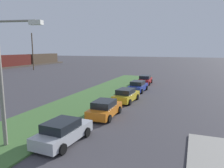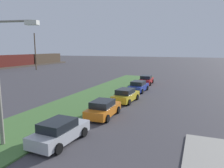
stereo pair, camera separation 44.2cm
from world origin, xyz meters
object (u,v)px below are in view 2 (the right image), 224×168
Objects in this scene: parked_car_yellow at (126,95)px; streetlight at (3,75)px; parked_car_silver at (60,131)px; parked_car_blue at (139,86)px; parked_car_red at (146,80)px; parked_car_orange at (103,109)px; distant_utility_pole at (35,52)px.

streetlight reaches higher than parked_car_yellow.
parked_car_silver and parked_car_blue have the same top height.
parked_car_orange is at bearing 178.64° from parked_car_red.
parked_car_yellow is 12.78m from parked_car_red.
parked_car_blue and parked_car_red have the same top height.
parked_car_orange is 0.99× the size of parked_car_red.
parked_car_orange is 12.08m from parked_car_blue.
streetlight reaches higher than parked_car_orange.
parked_car_orange is 46.92m from distant_utility_pole.
streetlight is at bearing 170.06° from parked_car_yellow.
parked_car_blue is 0.99× the size of parked_car_red.
streetlight is at bearing 125.31° from parked_car_silver.
parked_car_blue is at bearing -8.55° from streetlight.
streetlight is 50.12m from distant_utility_pole.
parked_car_yellow is 6.22m from parked_car_blue.
distant_utility_pole is at bearing 45.46° from parked_car_silver.
parked_car_blue is 39.79m from distant_utility_pole.
parked_car_silver is at bearing -57.70° from streetlight.
parked_car_yellow is (5.86, -0.13, 0.00)m from parked_car_orange.
distant_utility_pole reaches higher than parked_car_silver.
parked_car_red is 26.46m from streetlight.
distant_utility_pole is at bearing 62.54° from parked_car_blue.
distant_utility_pole reaches higher than parked_car_orange.
parked_car_red is at bearing 3.21° from parked_car_silver.
parked_car_silver is 0.59× the size of streetlight.
parked_car_orange is at bearing -0.91° from parked_car_silver.
parked_car_yellow is (11.68, -0.53, 0.00)m from parked_car_silver.
parked_car_silver is 24.45m from parked_car_red.
parked_car_silver is 1.01× the size of parked_car_orange.
parked_car_silver and parked_car_yellow have the same top height.
parked_car_silver is 0.44× the size of distant_utility_pole.
parked_car_red is at bearing -110.70° from distant_utility_pole.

